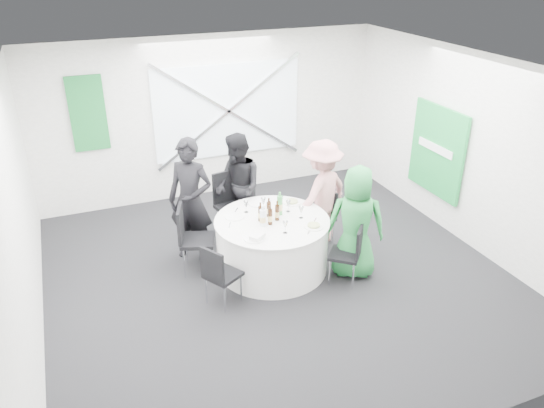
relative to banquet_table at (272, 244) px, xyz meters
name	(u,v)px	position (x,y,z in m)	size (l,w,h in m)	color
floor	(277,275)	(0.00, -0.20, -0.38)	(6.00, 6.00, 0.00)	black
ceiling	(279,70)	(0.00, -0.20, 2.42)	(6.00, 6.00, 0.00)	white
wall_back	(211,117)	(0.00, 2.80, 1.02)	(6.00, 6.00, 0.00)	silver
wall_front	(425,324)	(0.00, -3.20, 1.02)	(6.00, 6.00, 0.00)	silver
wall_left	(19,225)	(-3.00, -0.20, 1.02)	(6.00, 6.00, 0.00)	silver
wall_right	(469,151)	(3.00, -0.20, 1.02)	(6.00, 6.00, 0.00)	silver
window_panel	(228,110)	(0.30, 2.76, 1.12)	(2.60, 0.03, 1.60)	silver
window_brace_a	(229,111)	(0.30, 2.72, 1.12)	(0.05, 0.05, 3.16)	silver
window_brace_b	(229,111)	(0.30, 2.72, 1.12)	(0.05, 0.05, 3.16)	silver
green_banner	(88,114)	(-2.00, 2.75, 1.32)	(0.55, 0.04, 1.20)	#156C2A
green_sign	(437,151)	(2.94, 0.40, 0.82)	(0.05, 1.20, 1.40)	green
banquet_table	(272,244)	(0.00, 0.00, 0.00)	(1.56, 1.56, 0.76)	silver
chair_back	(230,199)	(-0.22, 1.14, 0.22)	(0.54, 0.55, 1.02)	black
chair_back_left	(190,234)	(-1.04, 0.36, 0.19)	(0.57, 0.56, 0.98)	black
chair_back_right	(323,213)	(0.99, 0.41, 0.10)	(0.49, 0.49, 0.82)	black
chair_front_right	(351,250)	(0.83, -0.70, 0.11)	(0.54, 0.54, 0.84)	black
chair_front_left	(219,272)	(-0.92, -0.54, 0.11)	(0.53, 0.52, 0.84)	black
person_man_back_left	(191,200)	(-0.92, 0.74, 0.51)	(0.65, 0.43, 1.79)	black
person_man_back	(238,187)	(-0.12, 1.06, 0.44)	(0.80, 0.44, 1.64)	black
person_woman_pink	(321,193)	(0.96, 0.43, 0.43)	(1.04, 0.48, 1.62)	#D18789
person_woman_green	(356,223)	(0.98, -0.53, 0.40)	(0.77, 0.50, 1.57)	#23813A
plate_back	(258,203)	(0.01, 0.54, 0.39)	(0.30, 0.30, 0.01)	white
plate_back_left	(235,217)	(-0.44, 0.27, 0.39)	(0.26, 0.26, 0.01)	white
plate_back_right	(292,202)	(0.46, 0.38, 0.40)	(0.26, 0.26, 0.04)	white
plate_front_right	(314,226)	(0.43, -0.39, 0.40)	(0.25, 0.25, 0.04)	white
plate_front_left	(254,238)	(-0.40, -0.38, 0.39)	(0.26, 0.26, 0.01)	white
napkin	(257,236)	(-0.37, -0.41, 0.42)	(0.19, 0.13, 0.05)	silver
beer_bottle_a	(260,214)	(-0.15, 0.04, 0.48)	(0.06, 0.06, 0.27)	#361B09
beer_bottle_b	(269,209)	(0.00, 0.12, 0.48)	(0.06, 0.06, 0.27)	#361B09
beer_bottle_c	(277,213)	(0.06, -0.03, 0.49)	(0.06, 0.06, 0.28)	#361B09
beer_bottle_d	(270,217)	(-0.07, -0.10, 0.49)	(0.06, 0.06, 0.28)	#361B09
green_water_bottle	(280,205)	(0.16, 0.12, 0.51)	(0.08, 0.08, 0.33)	green
clear_water_bottle	(263,218)	(-0.17, -0.10, 0.49)	(0.08, 0.08, 0.29)	silver
wine_glass_a	(301,210)	(0.39, -0.09, 0.50)	(0.07, 0.07, 0.17)	white
wine_glass_b	(285,224)	(0.02, -0.39, 0.50)	(0.07, 0.07, 0.17)	white
wine_glass_c	(263,201)	(0.01, 0.35, 0.50)	(0.07, 0.07, 0.17)	white
wine_glass_d	(246,204)	(-0.24, 0.35, 0.50)	(0.07, 0.07, 0.17)	white
wine_glass_e	(281,200)	(0.25, 0.29, 0.50)	(0.07, 0.07, 0.17)	white
wine_glass_f	(288,203)	(0.30, 0.15, 0.50)	(0.07, 0.07, 0.17)	white
fork_a	(309,231)	(0.32, -0.48, 0.38)	(0.01, 0.15, 0.01)	silver
knife_a	(315,220)	(0.53, -0.23, 0.38)	(0.01, 0.15, 0.01)	silver
fork_b	(236,210)	(-0.35, 0.46, 0.38)	(0.01, 0.15, 0.01)	silver
knife_b	(230,225)	(-0.57, 0.07, 0.38)	(0.01, 0.15, 0.01)	silver
fork_c	(268,201)	(0.16, 0.55, 0.38)	(0.01, 0.15, 0.01)	silver
knife_c	(249,204)	(-0.12, 0.56, 0.38)	(0.01, 0.15, 0.01)	silver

